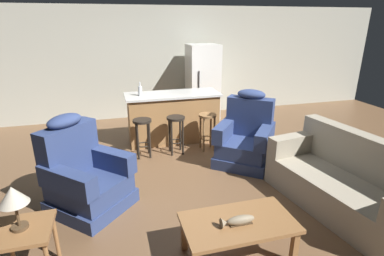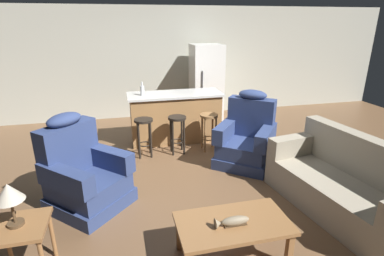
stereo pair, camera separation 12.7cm
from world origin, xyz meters
name	(u,v)px [view 2 (the right image)]	position (x,y,z in m)	size (l,w,h in m)	color
ground_plane	(191,170)	(0.00, 0.00, 0.00)	(12.00, 12.00, 0.00)	brown
back_wall	(161,63)	(0.00, 3.12, 1.30)	(12.00, 0.05, 2.60)	#B2B2A3
coffee_table	(233,226)	(-0.04, -1.92, 0.36)	(1.10, 0.60, 0.42)	olive
fish_figurine	(232,221)	(-0.07, -1.97, 0.46)	(0.34, 0.10, 0.10)	#4C3823
couch	(345,186)	(1.59, -1.48, 0.34)	(1.11, 2.00, 0.94)	#9E937F
recliner_near_lamp	(84,175)	(-1.54, -0.60, 0.42)	(1.19, 1.19, 1.20)	navy
recliner_near_island	(246,139)	(0.95, 0.06, 0.42)	(1.18, 1.18, 1.20)	navy
end_table	(20,235)	(-1.97, -1.70, 0.46)	(0.48, 0.48, 0.56)	olive
table_lamp	(9,194)	(-1.99, -1.68, 0.87)	(0.24, 0.24, 0.41)	#4C3823
kitchen_island	(175,117)	(0.00, 1.35, 0.48)	(1.80, 0.70, 0.95)	#9E7042
bar_stool_left	(144,131)	(-0.67, 0.72, 0.47)	(0.32, 0.32, 0.68)	black
bar_stool_middle	(177,128)	(-0.08, 0.72, 0.47)	(0.32, 0.32, 0.68)	black
bar_stool_right	(209,125)	(0.50, 0.72, 0.47)	(0.32, 0.32, 0.68)	olive
refrigerator	(206,83)	(0.97, 2.55, 0.88)	(0.70, 0.69, 1.76)	white
bottle_tall_green	(142,90)	(-0.61, 1.32, 1.05)	(0.08, 0.08, 0.25)	silver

